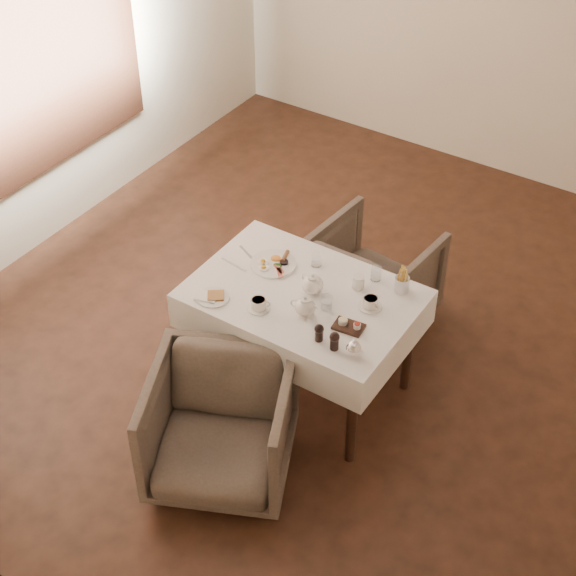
% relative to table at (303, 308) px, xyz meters
% --- Properties ---
extents(room, '(5.00, 5.00, 5.00)m').
position_rel_table_xyz_m(room, '(-2.41, 0.53, 0.96)').
color(room, black).
rests_on(room, ground).
extents(table, '(1.28, 0.88, 0.75)m').
position_rel_table_xyz_m(table, '(0.00, 0.00, 0.00)').
color(table, black).
rests_on(table, ground).
extents(armchair_near, '(1.01, 1.02, 0.71)m').
position_rel_table_xyz_m(armchair_near, '(-0.03, -0.79, -0.28)').
color(armchair_near, '#4B4237').
rests_on(armchair_near, ground).
extents(armchair_far, '(0.79, 0.81, 0.68)m').
position_rel_table_xyz_m(armchair_far, '(0.03, 0.80, -0.30)').
color(armchair_far, '#4B4237').
rests_on(armchair_far, ground).
extents(breakfast_plate, '(0.28, 0.28, 0.03)m').
position_rel_table_xyz_m(breakfast_plate, '(-0.29, 0.13, 0.13)').
color(breakfast_plate, white).
rests_on(breakfast_plate, table).
extents(side_plate, '(0.20, 0.18, 0.02)m').
position_rel_table_xyz_m(side_plate, '(-0.41, -0.32, 0.13)').
color(side_plate, white).
rests_on(side_plate, table).
extents(teapot_centre, '(0.20, 0.18, 0.14)m').
position_rel_table_xyz_m(teapot_centre, '(0.04, 0.03, 0.18)').
color(teapot_centre, white).
rests_on(teapot_centre, table).
extents(teapot_front, '(0.18, 0.15, 0.13)m').
position_rel_table_xyz_m(teapot_front, '(0.11, -0.15, 0.18)').
color(teapot_front, white).
rests_on(teapot_front, table).
extents(creamer, '(0.07, 0.07, 0.08)m').
position_rel_table_xyz_m(creamer, '(0.24, 0.21, 0.16)').
color(creamer, white).
rests_on(creamer, table).
extents(teacup_near, '(0.13, 0.13, 0.06)m').
position_rel_table_xyz_m(teacup_near, '(-0.14, -0.25, 0.15)').
color(teacup_near, white).
rests_on(teacup_near, table).
extents(teacup_far, '(0.13, 0.13, 0.07)m').
position_rel_table_xyz_m(teacup_far, '(0.38, 0.10, 0.15)').
color(teacup_far, white).
rests_on(teacup_far, table).
extents(glass_left, '(0.08, 0.08, 0.09)m').
position_rel_table_xyz_m(glass_left, '(-0.07, 0.26, 0.16)').
color(glass_left, silver).
rests_on(glass_left, table).
extents(glass_mid, '(0.08, 0.08, 0.09)m').
position_rel_table_xyz_m(glass_mid, '(0.18, -0.04, 0.16)').
color(glass_mid, silver).
rests_on(glass_mid, table).
extents(glass_right, '(0.08, 0.08, 0.09)m').
position_rel_table_xyz_m(glass_right, '(0.29, 0.34, 0.16)').
color(glass_right, silver).
rests_on(glass_right, table).
extents(condiment_board, '(0.18, 0.13, 0.04)m').
position_rel_table_xyz_m(condiment_board, '(0.36, -0.11, 0.13)').
color(condiment_board, black).
rests_on(condiment_board, table).
extents(pepper_mill_left, '(0.07, 0.07, 0.11)m').
position_rel_table_xyz_m(pepper_mill_left, '(0.28, -0.28, 0.17)').
color(pepper_mill_left, black).
rests_on(pepper_mill_left, table).
extents(pepper_mill_right, '(0.06, 0.06, 0.11)m').
position_rel_table_xyz_m(pepper_mill_right, '(0.38, -0.30, 0.17)').
color(pepper_mill_right, black).
rests_on(pepper_mill_right, table).
extents(silver_pot, '(0.13, 0.12, 0.11)m').
position_rel_table_xyz_m(silver_pot, '(0.49, -0.29, 0.17)').
color(silver_pot, white).
rests_on(silver_pot, table).
extents(fries_cup, '(0.08, 0.08, 0.18)m').
position_rel_table_xyz_m(fries_cup, '(0.46, 0.32, 0.19)').
color(fries_cup, silver).
rests_on(fries_cup, table).
extents(cutlery_fork, '(0.18, 0.09, 0.00)m').
position_rel_table_xyz_m(cutlery_fork, '(-0.47, 0.12, 0.12)').
color(cutlery_fork, silver).
rests_on(cutlery_fork, table).
extents(cutlery_knife, '(0.20, 0.04, 0.00)m').
position_rel_table_xyz_m(cutlery_knife, '(-0.48, -0.01, 0.12)').
color(cutlery_knife, silver).
rests_on(cutlery_knife, table).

